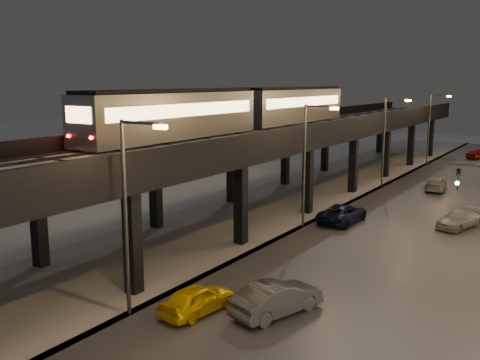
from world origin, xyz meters
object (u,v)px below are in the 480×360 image
Objects in this scene: car_near_white at (277,299)px; car_taxi at (198,300)px; subway_train at (244,108)px; car_onc_white at (459,220)px; car_mid_dark at (436,185)px; car_far_white at (478,154)px; car_mid_silver at (343,214)px.

car_taxi is at bearing 48.73° from car_near_white.
subway_train is 19.26m from car_onc_white.
car_mid_dark is at bearing -71.38° from car_near_white.
car_mid_dark reaches higher than car_onc_white.
car_taxi is 0.91× the size of car_onc_white.
car_mid_dark is 1.01× the size of car_onc_white.
car_near_white reaches higher than car_onc_white.
car_near_white is 20.62m from car_onc_white.
car_taxi is at bearing 104.59° from car_far_white.
car_near_white reaches higher than car_far_white.
car_onc_white is at bearing -83.67° from car_near_white.
car_taxi is at bearing 93.74° from car_mid_silver.
car_near_white is 17.35m from car_mid_silver.
car_onc_white is (4.64, -13.00, -0.01)m from car_mid_dark.
car_mid_silver reaches higher than car_onc_white.
car_mid_silver is at bearing -140.01° from car_onc_white.
car_taxi is 60.84m from car_far_white.
car_mid_dark is 25.70m from car_far_white.
subway_train is at bearing 89.42° from car_far_white.
car_onc_white is (7.72, 3.27, -0.07)m from car_mid_silver.
car_near_white is (13.54, -18.37, -7.57)m from subway_train.
subway_train is 9.03× the size of car_taxi.
car_far_white is 0.96× the size of car_onc_white.
car_near_white is at bearing -84.21° from car_onc_white.
car_mid_dark is (-0.63, 33.22, -0.13)m from car_near_white.
car_taxi is 3.66m from car_near_white.
car_near_white is at bearing 107.57° from car_far_white.
car_taxi is 23.24m from car_onc_white.
car_mid_silver is (9.83, -1.42, -7.63)m from subway_train.
subway_train is 21.13m from car_mid_dark.
car_mid_dark is (12.91, 14.85, -7.70)m from subway_train.
car_near_white is at bearing 104.32° from car_mid_silver.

